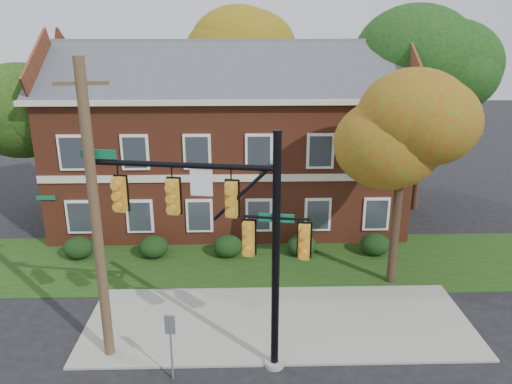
{
  "coord_description": "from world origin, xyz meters",
  "views": [
    {
      "loc": [
        -1.26,
        -14.88,
        10.29
      ],
      "look_at": [
        -0.77,
        3.0,
        4.42
      ],
      "focal_mm": 35.0,
      "sensor_mm": 36.0,
      "label": 1
    }
  ],
  "objects_px": {
    "tree_near_right": "(412,128)",
    "tree_left_rear": "(36,103)",
    "sign_post": "(171,336)",
    "hedge_right": "(302,245)",
    "tree_far_rear": "(251,51)",
    "traffic_signal": "(230,226)",
    "utility_pole": "(96,218)",
    "hedge_center": "(228,246)",
    "tree_right_rear": "(435,70)",
    "hedge_left": "(153,247)",
    "apartment_building": "(229,131)",
    "hedge_far_right": "(375,244)",
    "hedge_far_left": "(78,248)"
  },
  "relations": [
    {
      "from": "tree_right_rear",
      "to": "sign_post",
      "type": "xyz_separation_m",
      "value": [
        -12.79,
        -14.79,
        -6.61
      ]
    },
    {
      "from": "tree_near_right",
      "to": "tree_left_rear",
      "type": "xyz_separation_m",
      "value": [
        -16.95,
        6.97,
        0.01
      ]
    },
    {
      "from": "hedge_left",
      "to": "tree_left_rear",
      "type": "height_order",
      "value": "tree_left_rear"
    },
    {
      "from": "traffic_signal",
      "to": "hedge_center",
      "type": "bearing_deg",
      "value": 102.01
    },
    {
      "from": "hedge_right",
      "to": "hedge_far_right",
      "type": "bearing_deg",
      "value": 0.0
    },
    {
      "from": "tree_right_rear",
      "to": "sign_post",
      "type": "relative_size",
      "value": 4.76
    },
    {
      "from": "tree_right_rear",
      "to": "tree_left_rear",
      "type": "bearing_deg",
      "value": -174.64
    },
    {
      "from": "hedge_left",
      "to": "traffic_signal",
      "type": "relative_size",
      "value": 0.18
    },
    {
      "from": "utility_pole",
      "to": "hedge_center",
      "type": "bearing_deg",
      "value": 54.74
    },
    {
      "from": "apartment_building",
      "to": "hedge_far_left",
      "type": "height_order",
      "value": "apartment_building"
    },
    {
      "from": "tree_far_rear",
      "to": "hedge_center",
      "type": "bearing_deg",
      "value": -95.85
    },
    {
      "from": "hedge_far_left",
      "to": "traffic_signal",
      "type": "relative_size",
      "value": 0.18
    },
    {
      "from": "tree_near_right",
      "to": "tree_left_rear",
      "type": "height_order",
      "value": "tree_left_rear"
    },
    {
      "from": "tree_left_rear",
      "to": "hedge_far_right",
      "type": "bearing_deg",
      "value": -13.89
    },
    {
      "from": "hedge_far_left",
      "to": "hedge_right",
      "type": "distance_m",
      "value": 10.5
    },
    {
      "from": "hedge_left",
      "to": "hedge_right",
      "type": "xyz_separation_m",
      "value": [
        7.0,
        0.0,
        0.0
      ]
    },
    {
      "from": "tree_near_right",
      "to": "utility_pole",
      "type": "relative_size",
      "value": 0.89
    },
    {
      "from": "hedge_center",
      "to": "hedge_far_right",
      "type": "bearing_deg",
      "value": 0.0
    },
    {
      "from": "hedge_far_right",
      "to": "tree_left_rear",
      "type": "distance_m",
      "value": 18.3
    },
    {
      "from": "hedge_far_left",
      "to": "apartment_building",
      "type": "bearing_deg",
      "value": 36.89
    },
    {
      "from": "tree_far_rear",
      "to": "traffic_signal",
      "type": "bearing_deg",
      "value": -92.74
    },
    {
      "from": "tree_near_right",
      "to": "utility_pole",
      "type": "height_order",
      "value": "utility_pole"
    },
    {
      "from": "tree_right_rear",
      "to": "hedge_right",
      "type": "bearing_deg",
      "value": -141.98
    },
    {
      "from": "sign_post",
      "to": "hedge_far_left",
      "type": "bearing_deg",
      "value": 131.5
    },
    {
      "from": "hedge_center",
      "to": "tree_far_rear",
      "type": "distance_m",
      "value": 15.57
    },
    {
      "from": "hedge_far_left",
      "to": "tree_far_rear",
      "type": "height_order",
      "value": "tree_far_rear"
    },
    {
      "from": "tree_left_rear",
      "to": "sign_post",
      "type": "height_order",
      "value": "tree_left_rear"
    },
    {
      "from": "hedge_left",
      "to": "tree_left_rear",
      "type": "xyz_separation_m",
      "value": [
        -6.23,
        4.14,
        6.16
      ]
    },
    {
      "from": "hedge_far_right",
      "to": "traffic_signal",
      "type": "height_order",
      "value": "traffic_signal"
    },
    {
      "from": "tree_left_rear",
      "to": "tree_far_rear",
      "type": "relative_size",
      "value": 0.77
    },
    {
      "from": "apartment_building",
      "to": "hedge_left",
      "type": "bearing_deg",
      "value": -123.67
    },
    {
      "from": "hedge_right",
      "to": "traffic_signal",
      "type": "xyz_separation_m",
      "value": [
        -3.16,
        -7.92,
        4.23
      ]
    },
    {
      "from": "hedge_far_left",
      "to": "sign_post",
      "type": "distance_m",
      "value": 10.33
    },
    {
      "from": "apartment_building",
      "to": "tree_right_rear",
      "type": "height_order",
      "value": "tree_right_rear"
    },
    {
      "from": "apartment_building",
      "to": "hedge_center",
      "type": "relative_size",
      "value": 13.43
    },
    {
      "from": "hedge_far_right",
      "to": "utility_pole",
      "type": "distance_m",
      "value": 13.74
    },
    {
      "from": "hedge_left",
      "to": "traffic_signal",
      "type": "bearing_deg",
      "value": -64.16
    },
    {
      "from": "tree_left_rear",
      "to": "tree_right_rear",
      "type": "relative_size",
      "value": 0.84
    },
    {
      "from": "tree_near_right",
      "to": "hedge_right",
      "type": "bearing_deg",
      "value": 142.72
    },
    {
      "from": "hedge_right",
      "to": "tree_far_rear",
      "type": "height_order",
      "value": "tree_far_rear"
    },
    {
      "from": "tree_left_rear",
      "to": "hedge_right",
      "type": "bearing_deg",
      "value": -17.37
    },
    {
      "from": "hedge_center",
      "to": "tree_near_right",
      "type": "relative_size",
      "value": 0.16
    },
    {
      "from": "hedge_far_right",
      "to": "tree_left_rear",
      "type": "height_order",
      "value": "tree_left_rear"
    },
    {
      "from": "hedge_right",
      "to": "tree_left_rear",
      "type": "xyz_separation_m",
      "value": [
        -13.23,
        4.14,
        6.16
      ]
    },
    {
      "from": "hedge_far_right",
      "to": "tree_far_rear",
      "type": "height_order",
      "value": "tree_far_rear"
    },
    {
      "from": "traffic_signal",
      "to": "sign_post",
      "type": "distance_m",
      "value": 3.79
    },
    {
      "from": "hedge_center",
      "to": "tree_left_rear",
      "type": "bearing_deg",
      "value": 156.96
    },
    {
      "from": "apartment_building",
      "to": "sign_post",
      "type": "distance_m",
      "value": 14.43
    },
    {
      "from": "hedge_center",
      "to": "hedge_far_left",
      "type": "bearing_deg",
      "value": 180.0
    },
    {
      "from": "tree_left_rear",
      "to": "utility_pole",
      "type": "xyz_separation_m",
      "value": [
        6.01,
        -11.56,
        -1.81
      ]
    }
  ]
}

